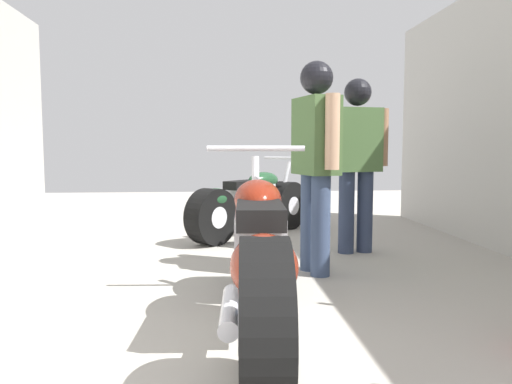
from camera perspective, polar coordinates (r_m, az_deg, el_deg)
ground_plane at (r=3.72m, az=-1.79°, el=-11.22°), size 16.34×16.34×0.00m
motorcycle_maroon_cruiser at (r=2.75m, az=0.30°, el=-7.42°), size 0.67×2.27×1.06m
motorcycle_black_naked at (r=5.84m, az=-0.67°, el=-1.40°), size 1.54×1.59×0.93m
mechanic_in_blue at (r=5.01m, az=11.45°, el=4.79°), size 0.68×0.32×1.71m
mechanic_with_helmet at (r=4.13m, az=6.86°, el=5.05°), size 0.35×0.69×1.74m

